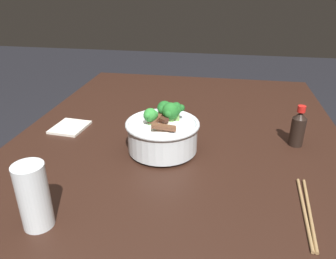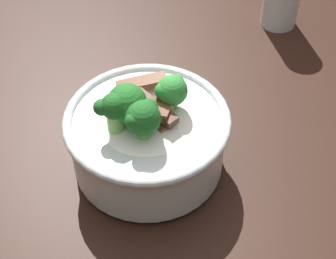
# 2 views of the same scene
# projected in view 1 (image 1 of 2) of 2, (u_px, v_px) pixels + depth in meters

# --- Properties ---
(dining_table) EXTENTS (1.38, 1.00, 0.82)m
(dining_table) POSITION_uv_depth(u_px,v_px,m) (177.00, 179.00, 1.03)
(dining_table) COLOR black
(dining_table) RESTS_ON ground
(rice_bowl) EXTENTS (0.20, 0.20, 0.14)m
(rice_bowl) POSITION_uv_depth(u_px,v_px,m) (163.00, 132.00, 0.89)
(rice_bowl) COLOR silver
(rice_bowl) RESTS_ON dining_table
(drinking_glass) EXTENTS (0.06, 0.06, 0.14)m
(drinking_glass) POSITION_uv_depth(u_px,v_px,m) (34.00, 199.00, 0.62)
(drinking_glass) COLOR white
(drinking_glass) RESTS_ON dining_table
(chopsticks_pair) EXTENTS (0.23, 0.04, 0.01)m
(chopsticks_pair) POSITION_uv_depth(u_px,v_px,m) (307.00, 211.00, 0.68)
(chopsticks_pair) COLOR #9E7A4C
(chopsticks_pair) RESTS_ON dining_table
(soy_sauce_bottle) EXTENTS (0.04, 0.04, 0.12)m
(soy_sauce_bottle) POSITION_uv_depth(u_px,v_px,m) (298.00, 128.00, 0.93)
(soy_sauce_bottle) COLOR black
(soy_sauce_bottle) RESTS_ON dining_table
(folded_napkin) EXTENTS (0.12, 0.11, 0.01)m
(folded_napkin) POSITION_uv_depth(u_px,v_px,m) (70.00, 127.00, 1.05)
(folded_napkin) COLOR silver
(folded_napkin) RESTS_ON dining_table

